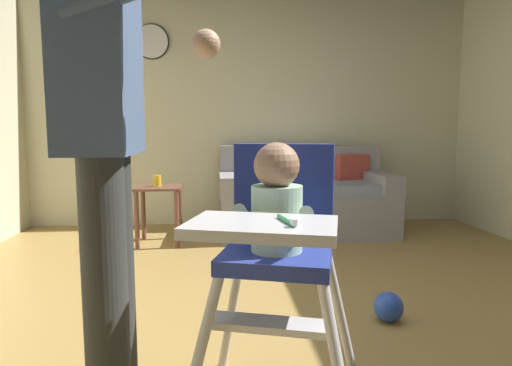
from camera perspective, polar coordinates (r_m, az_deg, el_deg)
The scene contains 9 objects.
ground at distance 2.33m, azimuth 4.83°, elevation -20.15°, with size 6.30×6.96×0.10m, color #9E7D43.
wall_far at distance 4.78m, azimuth -0.71°, elevation 10.18°, with size 5.50×0.06×2.58m, color beige.
couch at distance 4.38m, azimuth 6.43°, elevation -2.11°, with size 1.69×0.86×0.86m.
high_chair at distance 1.47m, azimuth 2.86°, elevation -5.94°, with size 0.74×0.83×0.98m.
adult_standing at distance 1.46m, azimuth -19.12°, elevation 5.53°, with size 0.51×0.49×1.73m.
toy_ball at distance 2.50m, azimuth 16.99°, elevation -15.28°, with size 0.16×0.16×0.16m, color #284CB7.
side_table at distance 4.00m, azimuth -12.60°, elevation -2.41°, with size 0.40×0.40×0.52m.
sippy_cup at distance 3.97m, azimuth -12.82°, elevation 0.30°, with size 0.07×0.07×0.10m, color gold.
wall_clock at distance 4.85m, azimuth -13.55°, elevation 17.59°, with size 0.36×0.04×0.36m.
Camera 1 is at (-0.37, -2.05, 1.01)m, focal length 30.48 mm.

